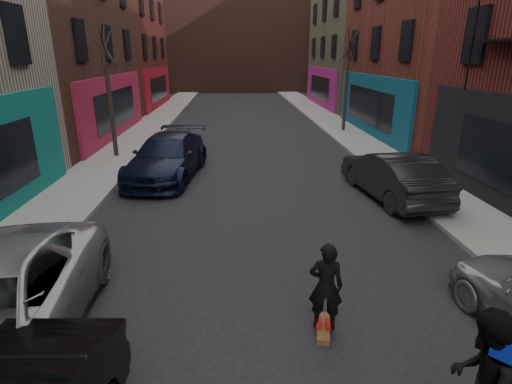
{
  "coord_description": "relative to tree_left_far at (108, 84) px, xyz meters",
  "views": [
    {
      "loc": [
        -0.69,
        -0.61,
        4.61
      ],
      "look_at": [
        -0.19,
        8.09,
        1.6
      ],
      "focal_mm": 28.0,
      "sensor_mm": 36.0,
      "label": 1
    }
  ],
  "objects": [
    {
      "name": "sidewalk_left",
      "position": [
        -0.05,
        12.0,
        -3.31
      ],
      "size": [
        2.5,
        84.0,
        0.13
      ],
      "primitive_type": "cube",
      "color": "gray",
      "rests_on": "ground"
    },
    {
      "name": "parked_right_end",
      "position": [
        10.8,
        -6.09,
        -2.59
      ],
      "size": [
        2.27,
        4.98,
        1.58
      ],
      "primitive_type": "imported",
      "rotation": [
        0.0,
        0.0,
        3.27
      ],
      "color": "black",
      "rests_on": "ground"
    },
    {
      "name": "pedestrian",
      "position": [
        8.33,
        -15.1,
        -2.4
      ],
      "size": [
        1.2,
        1.18,
        1.95
      ],
      "rotation": [
        0.0,
        0.0,
        3.86
      ],
      "color": "black",
      "rests_on": "ground"
    },
    {
      "name": "tree_left_far",
      "position": [
        0.0,
        0.0,
        0.0
      ],
      "size": [
        2.0,
        2.0,
        6.5
      ],
      "primitive_type": null,
      "color": "black",
      "rests_on": "sidewalk_left"
    },
    {
      "name": "parked_left_end",
      "position": [
        2.91,
        -3.23,
        -2.56
      ],
      "size": [
        3.03,
        5.93,
        1.65
      ],
      "primitive_type": "imported",
      "rotation": [
        0.0,
        0.0,
        -0.13
      ],
      "color": "black",
      "rests_on": "ground"
    },
    {
      "name": "tree_right_far",
      "position": [
        12.4,
        6.0,
        0.15
      ],
      "size": [
        2.0,
        2.0,
        6.8
      ],
      "primitive_type": null,
      "color": "black",
      "rests_on": "sidewalk_right"
    },
    {
      "name": "skateboarder",
      "position": [
        7.03,
        -12.83,
        -2.48
      ],
      "size": [
        0.65,
        0.5,
        1.6
      ],
      "primitive_type": "imported",
      "rotation": [
        0.0,
        0.0,
        2.93
      ],
      "color": "black",
      "rests_on": "skateboard"
    },
    {
      "name": "building_far",
      "position": [
        6.2,
        38.0,
        3.62
      ],
      "size": [
        40.0,
        10.0,
        14.0
      ],
      "primitive_type": "cube",
      "color": "#47281E",
      "rests_on": "ground"
    },
    {
      "name": "sidewalk_right",
      "position": [
        12.45,
        12.0,
        -3.31
      ],
      "size": [
        2.5,
        84.0,
        0.13
      ],
      "primitive_type": "cube",
      "color": "gray",
      "rests_on": "ground"
    },
    {
      "name": "skateboard",
      "position": [
        7.03,
        -12.83,
        -3.33
      ],
      "size": [
        0.38,
        0.83,
        0.1
      ],
      "primitive_type": "cube",
      "rotation": [
        0.0,
        0.0,
        -0.21
      ],
      "color": "brown",
      "rests_on": "ground"
    }
  ]
}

